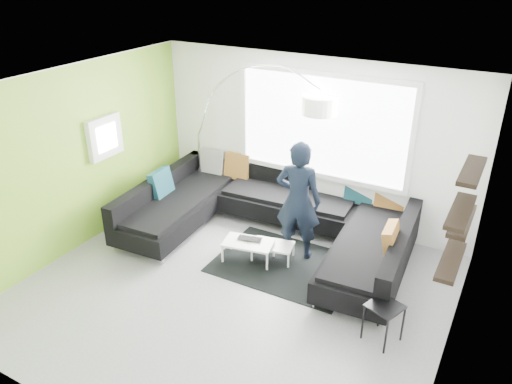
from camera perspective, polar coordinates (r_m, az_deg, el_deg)
ground at (r=7.01m, az=-2.68°, el=-11.33°), size 5.50×5.50×0.00m
room_shell at (r=6.23m, az=-1.73°, el=2.96°), size 5.54×5.04×2.82m
sectional_sofa at (r=7.84m, az=1.46°, el=-3.33°), size 4.47×2.94×0.93m
rug at (r=7.54m, az=3.33°, el=-8.27°), size 2.06×1.51×0.01m
coffee_table at (r=7.57m, az=0.52°, el=-6.72°), size 1.05×0.74×0.31m
arc_lamp at (r=8.89m, az=-6.60°, el=6.59°), size 2.51×0.94×2.64m
side_table at (r=6.30m, az=14.29°, el=-14.27°), size 0.47×0.47×0.51m
person at (r=7.35m, az=4.86°, el=-1.01°), size 0.83×0.68×1.85m
laptop at (r=7.49m, az=-0.83°, el=-5.58°), size 0.46×0.39×0.03m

